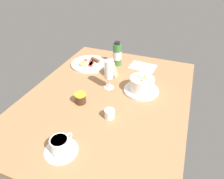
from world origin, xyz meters
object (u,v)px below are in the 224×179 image
(wine_glass, at_px, (109,71))
(sauce_bottle_green, at_px, (117,54))
(coffee_cup, at_px, (60,146))
(creamer_jug, at_px, (109,114))
(jam_jar, at_px, (80,98))
(cutlery_setting, at_px, (142,66))
(breakfast_plate, at_px, (89,64))
(menu_card, at_px, (111,68))
(porridge_bowl, at_px, (142,85))

(wine_glass, distance_m, sauce_bottle_green, 0.28)
(sauce_bottle_green, bearing_deg, coffee_cup, -176.98)
(creamer_jug, height_order, jam_jar, jam_jar)
(creamer_jug, bearing_deg, jam_jar, 73.84)
(cutlery_setting, xyz_separation_m, breakfast_plate, (-0.10, 0.34, 0.01))
(jam_jar, bearing_deg, sauce_bottle_green, -4.17)
(breakfast_plate, distance_m, menu_card, 0.21)
(jam_jar, relative_size, breakfast_plate, 0.23)
(menu_card, bearing_deg, jam_jar, 171.26)
(coffee_cup, height_order, breakfast_plate, coffee_cup)
(wine_glass, xyz_separation_m, jam_jar, (-0.18, 0.09, -0.08))
(jam_jar, height_order, menu_card, menu_card)
(coffee_cup, distance_m, sauce_bottle_green, 0.75)
(creamer_jug, height_order, wine_glass, wine_glass)
(menu_card, bearing_deg, coffee_cup, -177.57)
(sauce_bottle_green, xyz_separation_m, menu_card, (-0.15, -0.01, -0.02))
(coffee_cup, distance_m, menu_card, 0.60)
(jam_jar, relative_size, sauce_bottle_green, 0.35)
(cutlery_setting, xyz_separation_m, jam_jar, (-0.49, 0.20, 0.03))
(creamer_jug, bearing_deg, cutlery_setting, -2.30)
(wine_glass, xyz_separation_m, sauce_bottle_green, (0.28, 0.05, -0.03))
(porridge_bowl, relative_size, breakfast_plate, 0.78)
(coffee_cup, height_order, sauce_bottle_green, sauce_bottle_green)
(creamer_jug, height_order, menu_card, menu_card)
(breakfast_plate, height_order, menu_card, menu_card)
(breakfast_plate, bearing_deg, wine_glass, -132.05)
(coffee_cup, distance_m, jam_jar, 0.30)
(cutlery_setting, relative_size, jam_jar, 3.10)
(sauce_bottle_green, bearing_deg, menu_card, -174.61)
(creamer_jug, bearing_deg, porridge_bowl, -18.02)
(coffee_cup, bearing_deg, wine_glass, -1.49)
(wine_glass, relative_size, jam_jar, 2.95)
(coffee_cup, xyz_separation_m, sauce_bottle_green, (0.75, 0.04, 0.05))
(cutlery_setting, height_order, coffee_cup, coffee_cup)
(cutlery_setting, distance_m, creamer_jug, 0.54)
(coffee_cup, height_order, jam_jar, coffee_cup)
(cutlery_setting, distance_m, sauce_bottle_green, 0.18)
(wine_glass, bearing_deg, sauce_bottle_green, 10.65)
(coffee_cup, bearing_deg, menu_card, 2.43)
(porridge_bowl, relative_size, jam_jar, 3.35)
(cutlery_setting, height_order, sauce_bottle_green, sauce_bottle_green)
(wine_glass, bearing_deg, creamer_jug, -157.98)
(cutlery_setting, height_order, creamer_jug, creamer_jug)
(cutlery_setting, bearing_deg, breakfast_plate, 106.97)
(creamer_jug, height_order, breakfast_plate, creamer_jug)
(porridge_bowl, distance_m, coffee_cup, 0.54)
(cutlery_setting, bearing_deg, porridge_bowl, -167.28)
(porridge_bowl, distance_m, cutlery_setting, 0.29)
(creamer_jug, relative_size, sauce_bottle_green, 0.35)
(cutlery_setting, height_order, wine_glass, wine_glass)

